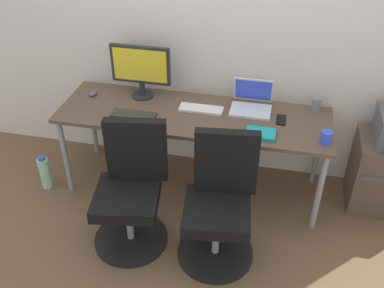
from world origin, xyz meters
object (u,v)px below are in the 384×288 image
Objects in this scene: water_bottle_on_floor at (45,172)px; office_chair_right at (220,205)px; open_laptop at (252,102)px; desktop_monitor at (141,68)px; coffee_mug at (326,137)px; office_chair_left at (131,191)px.

office_chair_right is at bearing -13.37° from water_bottle_on_floor.
open_laptop is at bearing 15.57° from water_bottle_on_floor.
desktop_monitor reaches higher than open_laptop.
office_chair_right is at bearing -96.94° from open_laptop.
water_bottle_on_floor is at bearing -164.43° from open_laptop.
office_chair_right is 3.03× the size of open_laptop.
coffee_mug is at bearing -33.03° from open_laptop.
office_chair_right is 1.61m from water_bottle_on_floor.
open_laptop is 3.37× the size of coffee_mug.
coffee_mug is at bearing -14.27° from desktop_monitor.
office_chair_left is 10.22× the size of coffee_mug.
desktop_monitor is 1.50m from coffee_mug.
open_laptop is 0.66m from coffee_mug.
office_chair_left and office_chair_right have the same top height.
office_chair_right is at bearing -46.44° from desktop_monitor.
coffee_mug is (2.19, 0.10, 0.62)m from water_bottle_on_floor.
water_bottle_on_floor is 1.20m from desktop_monitor.
desktop_monitor reaches higher than office_chair_right.
open_laptop reaches higher than office_chair_right.
water_bottle_on_floor is 2.28m from coffee_mug.
office_chair_left reaches higher than coffee_mug.
open_laptop is at bearing 146.97° from coffee_mug.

